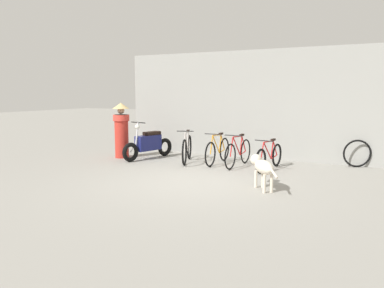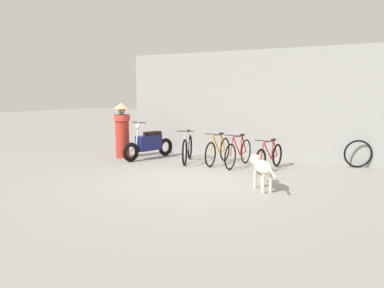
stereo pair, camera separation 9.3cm
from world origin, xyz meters
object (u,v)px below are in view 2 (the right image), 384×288
Objects in this scene: motorcycle at (149,144)px; bicycle_2 at (238,153)px; stray_dog at (261,167)px; bicycle_3 at (269,157)px; person_in_robes at (122,129)px; spare_tire_left at (358,154)px; bicycle_0 at (187,149)px; bicycle_1 at (218,151)px.

bicycle_2 is at bearing 106.39° from motorcycle.
bicycle_3 is at bearing -27.85° from stray_dog.
bicycle_3 is 4.46m from person_in_robes.
bicycle_2 is 0.90× the size of motorcycle.
stray_dog is 3.65m from spare_tire_left.
bicycle_0 is at bearing -83.15° from bicycle_3.
bicycle_1 reaches higher than bicycle_3.
bicycle_1 is 2.84m from stray_dog.
person_in_robes is (-2.09, -0.22, 0.49)m from bicycle_0.
bicycle_1 is 1.48m from bicycle_3.
bicycle_1 is at bearing -161.54° from spare_tire_left.
bicycle_2 is at bearing -156.16° from spare_tire_left.
bicycle_2 is 2.33× the size of spare_tire_left.
bicycle_2 reaches higher than bicycle_3.
bicycle_3 is 0.88× the size of motorcycle.
stray_dog is (0.39, -1.98, 0.14)m from bicycle_3.
stray_dog is at bearing 78.34° from motorcycle.
bicycle_1 is 0.88× the size of motorcycle.
motorcycle is (-2.75, -0.09, 0.07)m from bicycle_2.
bicycle_0 is at bearing -84.42° from bicycle_2.
person_in_robes is (-3.58, -0.27, 0.50)m from bicycle_2.
bicycle_1 is at bearing -95.21° from bicycle_2.
person_in_robes is (-0.82, -0.18, 0.44)m from motorcycle.
motorcycle reaches higher than bicycle_0.
bicycle_2 is at bearing 160.83° from person_in_robes.
bicycle_1 is at bearing 2.07° from stray_dog.
person_in_robes reaches higher than motorcycle.
bicycle_1 is 2.14m from motorcycle.
bicycle_2 is 1.02× the size of bicycle_3.
bicycle_0 is 2.15m from person_in_robes.
bicycle_2 is at bearing 72.72° from bicycle_0.
bicycle_0 is 1.66× the size of stray_dog.
bicycle_3 is at bearing 70.20° from bicycle_0.
stray_dog is (1.23, -2.05, 0.10)m from bicycle_2.
motorcycle reaches higher than spare_tire_left.
motorcycle is 2.59× the size of spare_tire_left.
stray_dog is (1.86, -2.14, 0.10)m from bicycle_1.
bicycle_1 is 0.99× the size of bicycle_3.
bicycle_1 is 3.02m from person_in_robes.
bicycle_0 reaches higher than bicycle_2.
motorcycle reaches higher than stray_dog.
spare_tire_left is (4.31, 1.30, -0.01)m from bicycle_0.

